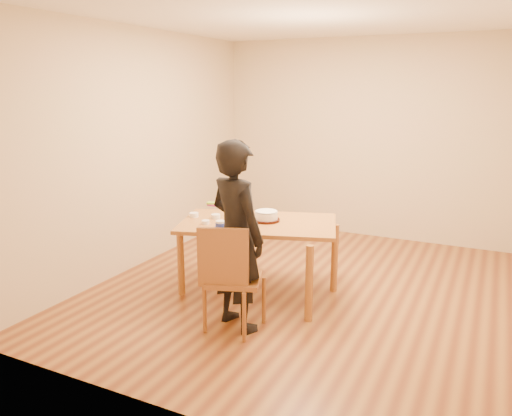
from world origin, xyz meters
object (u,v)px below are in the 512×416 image
at_px(dining_chair, 235,279).
at_px(cake_plate, 266,220).
at_px(person, 237,236).
at_px(cake, 266,215).
at_px(dining_table, 258,224).

height_order(dining_chair, cake_plate, cake_plate).
bearing_deg(cake_plate, person, -83.37).
bearing_deg(person, cake, -59.58).
bearing_deg(cake_plate, dining_chair, -83.72).
relative_size(cake_plate, cake, 1.21).
distance_m(cake_plate, person, 0.80).
bearing_deg(dining_table, person, -95.79).
relative_size(dining_chair, cake, 1.96).
height_order(dining_table, person, person).
relative_size(dining_chair, person, 0.27).
xyz_separation_m(cake, person, (0.09, -0.79, 0.01)).
bearing_deg(dining_chair, dining_table, 81.71).
relative_size(cake, person, 0.14).
relative_size(dining_chair, cake_plate, 1.62).
height_order(cake, person, person).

